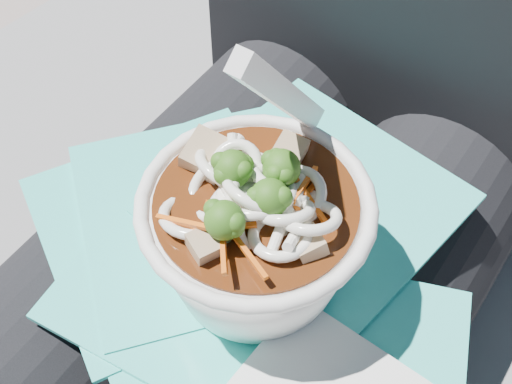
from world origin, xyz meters
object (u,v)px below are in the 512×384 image
Objects in this scene: plastic_bag at (245,282)px; person_body at (280,229)px; stone_ledge at (299,352)px; udon_bowl at (256,228)px; lap at (214,330)px.

person_body is at bearing 107.04° from plastic_bag.
udon_bowl is at bearing -77.50° from stone_ledge.
person_body is 5.24× the size of udon_bowl.
lap is 0.10m from person_body.
stone_ledge is 5.28× the size of udon_bowl.
lap is 0.15m from udon_bowl.
person_body is 0.11m from plastic_bag.
udon_bowl is at bearing 57.04° from plastic_bag.
plastic_bag is 0.06m from udon_bowl.
person_body reaches higher than plastic_bag.
lap is 1.26× the size of plastic_bag.
udon_bowl is (0.03, 0.01, 0.15)m from lap.
person_body is 2.60× the size of plastic_bag.
plastic_bag is at bearing 14.29° from lap.
udon_bowl is (0.03, -0.08, 0.12)m from person_body.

